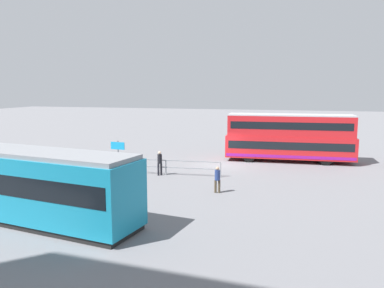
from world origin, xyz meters
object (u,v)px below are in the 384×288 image
(pedestrian_crossing, at_px, (217,178))
(pedestrian_near_railing, at_px, (160,161))
(info_sign, at_px, (118,150))
(double_decker_bus, at_px, (289,138))
(tram_yellow, at_px, (20,183))

(pedestrian_crossing, bearing_deg, pedestrian_near_railing, -35.06)
(pedestrian_crossing, relative_size, info_sign, 0.68)
(pedestrian_near_railing, xyz_separation_m, info_sign, (3.41, -0.38, 0.59))
(pedestrian_crossing, bearing_deg, double_decker_bus, -108.28)
(double_decker_bus, bearing_deg, pedestrian_crossing, 71.72)
(double_decker_bus, distance_m, pedestrian_crossing, 11.98)
(pedestrian_near_railing, distance_m, pedestrian_crossing, 5.96)
(double_decker_bus, height_order, tram_yellow, double_decker_bus)
(info_sign, bearing_deg, tram_yellow, 91.57)
(pedestrian_near_railing, relative_size, pedestrian_crossing, 1.10)
(double_decker_bus, bearing_deg, pedestrian_near_railing, 42.52)
(pedestrian_crossing, distance_m, info_sign, 9.15)
(tram_yellow, distance_m, pedestrian_near_railing, 10.85)
(double_decker_bus, height_order, info_sign, double_decker_bus)
(pedestrian_near_railing, distance_m, info_sign, 3.48)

